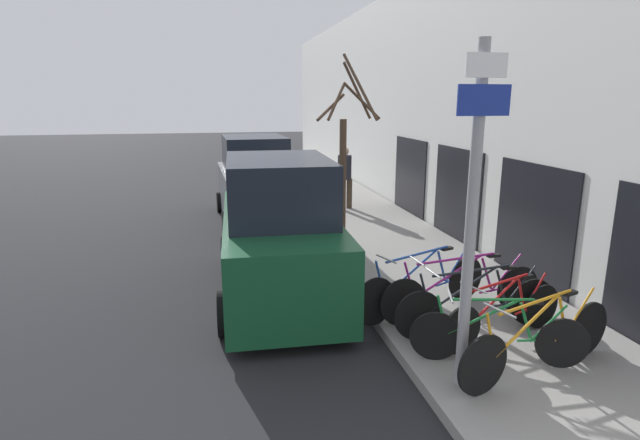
% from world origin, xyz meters
% --- Properties ---
extents(ground_plane, '(80.00, 80.00, 0.00)m').
position_xyz_m(ground_plane, '(0.00, 11.20, 0.00)').
color(ground_plane, black).
extents(sidewalk_curb, '(3.20, 32.00, 0.15)m').
position_xyz_m(sidewalk_curb, '(2.60, 14.00, 0.07)').
color(sidewalk_curb, gray).
rests_on(sidewalk_curb, ground).
extents(building_facade, '(0.23, 32.00, 6.50)m').
position_xyz_m(building_facade, '(4.35, 13.92, 3.22)').
color(building_facade, silver).
rests_on(building_facade, ground).
extents(signpost, '(0.57, 0.15, 3.78)m').
position_xyz_m(signpost, '(1.42, 3.64, 2.16)').
color(signpost, '#939399').
rests_on(signpost, sidewalk_curb).
extents(bicycle_0, '(2.45, 0.81, 0.98)m').
position_xyz_m(bicycle_0, '(2.42, 3.64, 0.57)').
color(bicycle_0, black).
rests_on(bicycle_0, sidewalk_curb).
extents(bicycle_1, '(2.03, 0.78, 0.88)m').
position_xyz_m(bicycle_1, '(2.07, 3.95, 0.53)').
color(bicycle_1, black).
rests_on(bicycle_1, sidewalk_curb).
extents(bicycle_2, '(2.10, 0.72, 0.89)m').
position_xyz_m(bicycle_2, '(2.48, 4.50, 0.53)').
color(bicycle_2, black).
rests_on(bicycle_2, sidewalk_curb).
extents(bicycle_3, '(2.48, 0.44, 0.96)m').
position_xyz_m(bicycle_3, '(2.25, 4.80, 0.56)').
color(bicycle_3, black).
rests_on(bicycle_3, sidewalk_curb).
extents(bicycle_4, '(2.63, 0.44, 0.98)m').
position_xyz_m(bicycle_4, '(2.28, 5.27, 0.57)').
color(bicycle_4, black).
rests_on(bicycle_4, sidewalk_curb).
extents(bicycle_5, '(2.42, 0.89, 0.99)m').
position_xyz_m(bicycle_5, '(1.79, 5.60, 0.57)').
color(bicycle_5, black).
rests_on(bicycle_5, sidewalk_curb).
extents(parked_car_0, '(2.16, 4.72, 2.41)m').
position_xyz_m(parked_car_0, '(-0.22, 7.09, 1.09)').
color(parked_car_0, '#144728').
rests_on(parked_car_0, ground).
extents(parked_car_1, '(2.12, 4.37, 2.36)m').
position_xyz_m(parked_car_1, '(-0.16, 12.68, 1.06)').
color(parked_car_1, '#51565B').
rests_on(parked_car_1, ground).
extents(pedestrian_near, '(0.48, 0.41, 1.83)m').
position_xyz_m(pedestrian_near, '(2.51, 13.05, 1.20)').
color(pedestrian_near, '#4C3D2D').
rests_on(pedestrian_near, sidewalk_curb).
extents(street_tree, '(1.44, 1.13, 4.04)m').
position_xyz_m(street_tree, '(1.36, 8.70, 2.00)').
color(street_tree, '#4C3828').
rests_on(street_tree, sidewalk_curb).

